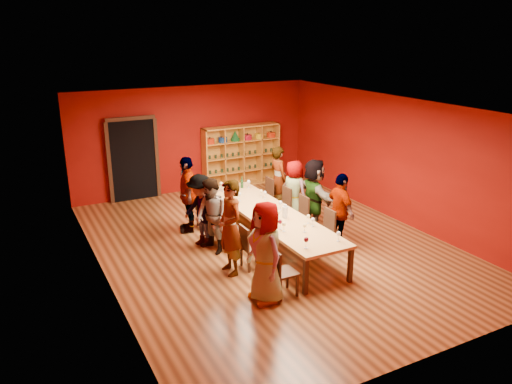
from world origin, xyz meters
The scene contains 44 objects.
room_shell centered at (0.00, 0.00, 1.50)m, with size 7.10×9.10×3.04m.
tasting_table centered at (0.00, 0.00, 0.70)m, with size 1.10×4.50×0.75m.
doorway centered at (-1.80, 4.43, 1.12)m, with size 1.40×0.17×2.30m.
shelving_unit centered at (1.40, 4.32, 0.98)m, with size 2.40×0.40×1.80m.
chair_person_left_0 centered at (-0.91, -2.00, 0.50)m, with size 0.42×0.42×0.89m.
person_left_0 centered at (-1.20, -2.00, 0.90)m, with size 0.88×0.48×1.80m, color #5C82BD.
chair_person_left_1 centered at (-0.91, -0.80, 0.50)m, with size 0.42×0.42×0.89m.
person_left_1 centered at (-1.31, -0.80, 0.93)m, with size 0.68×0.50×1.86m, color #5B89BB.
chair_person_left_2 centered at (-0.91, 0.24, 0.50)m, with size 0.42×0.42×0.89m.
person_left_2 centered at (-1.25, 0.24, 0.80)m, with size 0.78×0.43×1.60m, color #525257.
chair_person_left_3 centered at (-0.91, 0.66, 0.50)m, with size 0.42×0.42×0.89m.
person_left_3 centered at (-1.32, 0.66, 0.80)m, with size 1.03×0.43×1.60m, color #5179A8.
chair_person_left_4 centered at (-0.91, 1.58, 0.50)m, with size 0.42×0.42×0.89m.
person_left_4 centered at (-1.29, 1.58, 0.89)m, with size 1.04×0.47×1.78m, color #4C4C51.
chair_person_right_1 centered at (0.91, -0.75, 0.50)m, with size 0.42×0.42×0.89m.
person_right_1 centered at (1.29, -0.75, 0.82)m, with size 0.96×0.43×1.63m, color #4F4F54.
chair_person_right_2 centered at (0.91, 0.25, 0.50)m, with size 0.42×0.42×0.89m.
person_right_2 centered at (1.29, 0.25, 0.86)m, with size 1.59×0.46×1.72m, color #45464A.
chair_person_right_3 centered at (0.91, 1.00, 0.50)m, with size 0.42×0.42×0.89m.
person_right_3 centered at (1.22, 1.00, 0.76)m, with size 0.74×0.40×1.51m, color #131536.
chair_person_right_4 centered at (0.91, 1.86, 0.50)m, with size 0.42×0.42×0.89m.
person_right_4 centered at (1.27, 1.86, 0.84)m, with size 0.61×0.45×1.68m, color black.
wine_glass_0 centered at (-0.28, -1.05, 0.89)m, with size 0.08×0.08×0.20m.
wine_glass_1 centered at (-0.26, 0.98, 0.90)m, with size 0.08×0.08×0.21m.
wine_glass_2 centered at (-0.32, 1.87, 0.91)m, with size 0.09×0.09×0.22m.
wine_glass_3 centered at (-0.28, -0.91, 0.89)m, with size 0.08×0.08×0.20m.
wine_glass_4 centered at (-0.03, -0.41, 0.88)m, with size 0.07×0.07×0.18m.
wine_glass_5 centered at (0.26, 0.03, 0.90)m, with size 0.09×0.09×0.21m.
wine_glass_6 centered at (-0.33, -1.91, 0.91)m, with size 0.09×0.09×0.22m.
wine_glass_7 centered at (-0.30, 1.79, 0.90)m, with size 0.08×0.08×0.21m.
wine_glass_8 centered at (0.37, -1.93, 0.90)m, with size 0.08×0.08×0.20m.
wine_glass_9 centered at (0.31, 0.99, 0.88)m, with size 0.07×0.07×0.18m.
wine_glass_10 centered at (0.37, -0.92, 0.89)m, with size 0.08×0.08×0.19m.
wine_glass_11 centered at (0.05, -1.27, 0.88)m, with size 0.07×0.07×0.18m.
wine_glass_12 centered at (-0.32, 0.07, 0.88)m, with size 0.07×0.07×0.18m.
wine_glass_13 centered at (-0.33, -0.09, 0.91)m, with size 0.09×0.09×0.22m.
wine_glass_14 centered at (0.36, -1.09, 0.88)m, with size 0.07×0.07×0.19m.
wine_glass_15 centered at (0.33, 0.85, 0.89)m, with size 0.08×0.08×0.19m.
wine_glass_16 centered at (0.37, 1.76, 0.90)m, with size 0.08×0.08×0.20m.
wine_glass_17 centered at (0.29, 1.97, 0.88)m, with size 0.07×0.07×0.18m.
spittoon_bowl centered at (-0.03, 0.00, 0.82)m, with size 0.30×0.30×0.17m, color silver.
carafe_a centered at (-0.11, 0.00, 0.86)m, with size 0.10×0.10×0.24m.
carafe_b centered at (0.11, -0.42, 0.88)m, with size 0.11×0.11×0.29m.
wine_bottle centered at (0.22, 1.83, 0.86)m, with size 0.09×0.09×0.29m.
Camera 1 is at (-4.90, -8.74, 4.48)m, focal length 35.00 mm.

